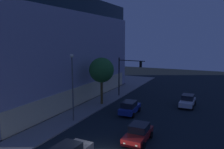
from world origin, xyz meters
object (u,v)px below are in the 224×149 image
Objects in this scene: traffic_light_far_corner at (127,71)px; car_white at (187,101)px; street_lamp_sidewalk at (72,79)px; car_red at (138,133)px; modern_building at (13,49)px; sidewalk_tree at (102,70)px; car_blue at (130,107)px.

traffic_light_far_corner is 1.50× the size of car_white.
traffic_light_far_corner is at bearing -6.05° from street_lamp_sidewalk.
street_lamp_sidewalk is 1.81× the size of car_red.
modern_building is 19.91m from traffic_light_far_corner.
modern_building is at bearing 91.11° from sidewalk_tree.
traffic_light_far_corner is 1.52× the size of car_blue.
car_white is at bearing -96.84° from traffic_light_far_corner.
modern_building reaches higher than car_blue.
car_white is at bearing -80.49° from modern_building.
car_white is (6.64, -6.28, -0.04)m from car_blue.
sidewalk_tree is 13.03m from car_white.
car_blue is at bearing 136.60° from car_white.
car_blue reaches higher than car_white.
modern_building reaches higher than sidewalk_tree.
traffic_light_far_corner is at bearing 25.44° from car_red.
car_white is (4.77, -28.50, -7.04)m from modern_building.
car_red is at bearing 168.88° from car_white.
sidewalk_tree reaches higher than car_red.
street_lamp_sidewalk is at bearing 78.48° from car_red.
sidewalk_tree reaches higher than car_blue.
street_lamp_sidewalk is 7.59m from sidewalk_tree.
car_red is at bearing -153.34° from car_blue.
modern_building reaches higher than traffic_light_far_corner.
car_white is (12.03, -11.21, -4.20)m from street_lamp_sidewalk.
modern_building is 28.22m from car_red.
sidewalk_tree is 1.59× the size of car_white.
modern_building is 5.12× the size of traffic_light_far_corner.
sidewalk_tree is (0.33, -17.03, -2.76)m from modern_building.
car_blue is 9.14m from car_white.
traffic_light_far_corner is 16.94m from car_red.
car_white is at bearing -68.82° from sidewalk_tree.
car_blue reaches higher than car_red.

